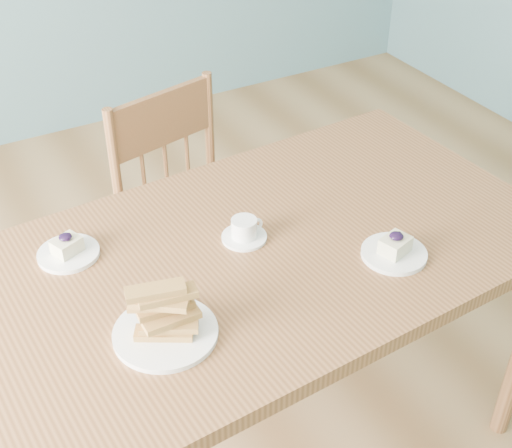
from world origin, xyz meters
name	(u,v)px	position (x,y,z in m)	size (l,w,h in m)	color
room	(231,81)	(0.00, 0.00, 1.35)	(5.01, 5.01, 2.71)	#A1784B
dining_table	(265,270)	(0.14, 0.10, 0.74)	(1.57, 0.96, 0.82)	brown
dining_chair	(194,227)	(0.19, 0.68, 0.49)	(0.52, 0.50, 0.95)	brown
cheesecake_plate_near	(394,250)	(0.40, -0.10, 0.83)	(0.17, 0.17, 0.07)	white
cheesecake_plate_far	(68,250)	(-0.32, 0.31, 0.83)	(0.16, 0.16, 0.07)	white
coffee_cup	(245,231)	(0.11, 0.15, 0.84)	(0.12, 0.12, 0.06)	white
biscotti_plate	(164,319)	(-0.22, -0.08, 0.87)	(0.23, 0.23, 0.14)	white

